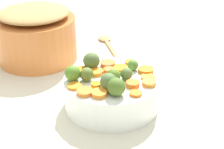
# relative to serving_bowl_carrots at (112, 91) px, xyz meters

# --- Properties ---
(tabletop) EXTENTS (2.40, 2.40, 0.02)m
(tabletop) POSITION_rel_serving_bowl_carrots_xyz_m (-0.01, 0.05, -0.05)
(tabletop) COLOR beige
(tabletop) RESTS_ON ground
(serving_bowl_carrots) EXTENTS (0.24, 0.24, 0.08)m
(serving_bowl_carrots) POSITION_rel_serving_bowl_carrots_xyz_m (0.00, 0.00, 0.00)
(serving_bowl_carrots) COLOR white
(serving_bowl_carrots) RESTS_ON tabletop
(metal_pot) EXTENTS (0.25, 0.25, 0.14)m
(metal_pot) POSITION_rel_serving_bowl_carrots_xyz_m (-0.34, 0.12, 0.03)
(metal_pot) COLOR #CF7538
(metal_pot) RESTS_ON tabletop
(stuffing_mound) EXTENTS (0.22, 0.22, 0.04)m
(stuffing_mound) POSITION_rel_serving_bowl_carrots_xyz_m (-0.34, 0.12, 0.12)
(stuffing_mound) COLOR tan
(stuffing_mound) RESTS_ON metal_pot
(carrot_slice_0) EXTENTS (0.03, 0.03, 0.01)m
(carrot_slice_0) POSITION_rel_serving_bowl_carrots_xyz_m (0.06, -0.01, 0.04)
(carrot_slice_0) COLOR orange
(carrot_slice_0) RESTS_ON serving_bowl_carrots
(carrot_slice_1) EXTENTS (0.05, 0.05, 0.01)m
(carrot_slice_1) POSITION_rel_serving_bowl_carrots_xyz_m (-0.02, -0.09, 0.04)
(carrot_slice_1) COLOR orange
(carrot_slice_1) RESTS_ON serving_bowl_carrots
(carrot_slice_2) EXTENTS (0.05, 0.05, 0.01)m
(carrot_slice_2) POSITION_rel_serving_bowl_carrots_xyz_m (0.08, 0.04, 0.04)
(carrot_slice_2) COLOR orange
(carrot_slice_2) RESTS_ON serving_bowl_carrots
(carrot_slice_3) EXTENTS (0.03, 0.03, 0.01)m
(carrot_slice_3) POSITION_rel_serving_bowl_carrots_xyz_m (-0.01, -0.05, 0.04)
(carrot_slice_3) COLOR orange
(carrot_slice_3) RESTS_ON serving_bowl_carrots
(carrot_slice_4) EXTENTS (0.05, 0.05, 0.01)m
(carrot_slice_4) POSITION_rel_serving_bowl_carrots_xyz_m (-0.05, -0.08, 0.04)
(carrot_slice_4) COLOR orange
(carrot_slice_4) RESTS_ON serving_bowl_carrots
(carrot_slice_5) EXTENTS (0.04, 0.04, 0.01)m
(carrot_slice_5) POSITION_rel_serving_bowl_carrots_xyz_m (-0.01, 0.05, 0.04)
(carrot_slice_5) COLOR orange
(carrot_slice_5) RESTS_ON serving_bowl_carrots
(carrot_slice_6) EXTENTS (0.04, 0.04, 0.01)m
(carrot_slice_6) POSITION_rel_serving_bowl_carrots_xyz_m (-0.02, 0.03, 0.04)
(carrot_slice_6) COLOR orange
(carrot_slice_6) RESTS_ON serving_bowl_carrots
(carrot_slice_7) EXTENTS (0.05, 0.05, 0.01)m
(carrot_slice_7) POSITION_rel_serving_bowl_carrots_xyz_m (-0.08, -0.01, 0.04)
(carrot_slice_7) COLOR orange
(carrot_slice_7) RESTS_ON serving_bowl_carrots
(carrot_slice_8) EXTENTS (0.04, 0.04, 0.01)m
(carrot_slice_8) POSITION_rel_serving_bowl_carrots_xyz_m (0.00, 0.10, 0.04)
(carrot_slice_8) COLOR orange
(carrot_slice_8) RESTS_ON serving_bowl_carrots
(carrot_slice_9) EXTENTS (0.04, 0.04, 0.01)m
(carrot_slice_9) POSITION_rel_serving_bowl_carrots_xyz_m (0.06, 0.07, 0.04)
(carrot_slice_9) COLOR orange
(carrot_slice_9) RESTS_ON serving_bowl_carrots
(carrot_slice_10) EXTENTS (0.05, 0.05, 0.01)m
(carrot_slice_10) POSITION_rel_serving_bowl_carrots_xyz_m (-0.04, 0.05, 0.04)
(carrot_slice_10) COLOR orange
(carrot_slice_10) RESTS_ON serving_bowl_carrots
(carrot_slice_11) EXTENTS (0.03, 0.03, 0.01)m
(carrot_slice_11) POSITION_rel_serving_bowl_carrots_xyz_m (0.08, -0.04, 0.04)
(carrot_slice_11) COLOR orange
(carrot_slice_11) RESTS_ON serving_bowl_carrots
(carrot_slice_12) EXTENTS (0.05, 0.05, 0.01)m
(carrot_slice_12) POSITION_rel_serving_bowl_carrots_xyz_m (0.09, 0.01, 0.04)
(carrot_slice_12) COLOR orange
(carrot_slice_12) RESTS_ON serving_bowl_carrots
(carrot_slice_13) EXTENTS (0.05, 0.05, 0.01)m
(carrot_slice_13) POSITION_rel_serving_bowl_carrots_xyz_m (0.01, -0.08, 0.04)
(carrot_slice_13) COLOR orange
(carrot_slice_13) RESTS_ON serving_bowl_carrots
(carrot_slice_14) EXTENTS (0.05, 0.05, 0.01)m
(carrot_slice_14) POSITION_rel_serving_bowl_carrots_xyz_m (-0.05, -0.00, 0.04)
(carrot_slice_14) COLOR orange
(carrot_slice_14) RESTS_ON serving_bowl_carrots
(brussels_sprout_0) EXTENTS (0.03, 0.03, 0.03)m
(brussels_sprout_0) POSITION_rel_serving_bowl_carrots_xyz_m (0.03, 0.01, 0.05)
(brussels_sprout_0) COLOR #597838
(brussels_sprout_0) RESTS_ON serving_bowl_carrots
(brussels_sprout_1) EXTENTS (0.03, 0.03, 0.03)m
(brussels_sprout_1) POSITION_rel_serving_bowl_carrots_xyz_m (-0.05, -0.04, 0.05)
(brussels_sprout_1) COLOR #5C732F
(brussels_sprout_1) RESTS_ON serving_bowl_carrots
(brussels_sprout_2) EXTENTS (0.04, 0.04, 0.04)m
(brussels_sprout_2) POSITION_rel_serving_bowl_carrots_xyz_m (-0.07, 0.02, 0.06)
(brussels_sprout_2) COLOR #526B37
(brussels_sprout_2) RESTS_ON serving_bowl_carrots
(brussels_sprout_3) EXTENTS (0.04, 0.04, 0.04)m
(brussels_sprout_3) POSITION_rel_serving_bowl_carrots_xyz_m (-0.08, -0.06, 0.06)
(brussels_sprout_3) COLOR #578829
(brussels_sprout_3) RESTS_ON serving_bowl_carrots
(brussels_sprout_4) EXTENTS (0.03, 0.03, 0.03)m
(brussels_sprout_4) POSITION_rel_serving_bowl_carrots_xyz_m (0.02, 0.06, 0.05)
(brussels_sprout_4) COLOR #568734
(brussels_sprout_4) RESTS_ON serving_bowl_carrots
(brussels_sprout_5) EXTENTS (0.04, 0.04, 0.04)m
(brussels_sprout_5) POSITION_rel_serving_bowl_carrots_xyz_m (0.02, -0.05, 0.06)
(brussels_sprout_5) COLOR #53703B
(brussels_sprout_5) RESTS_ON serving_bowl_carrots
(brussels_sprout_6) EXTENTS (0.03, 0.03, 0.03)m
(brussels_sprout_6) POSITION_rel_serving_bowl_carrots_xyz_m (0.01, -0.01, 0.06)
(brussels_sprout_6) COLOR #567D26
(brussels_sprout_6) RESTS_ON serving_bowl_carrots
(brussels_sprout_7) EXTENTS (0.04, 0.04, 0.04)m
(brussels_sprout_7) POSITION_rel_serving_bowl_carrots_xyz_m (0.05, -0.06, 0.06)
(brussels_sprout_7) COLOR #4C6E26
(brussels_sprout_7) RESTS_ON serving_bowl_carrots
(wooden_spoon) EXTENTS (0.25, 0.25, 0.01)m
(wooden_spoon) POSITION_rel_serving_bowl_carrots_xyz_m (-0.19, 0.31, -0.03)
(wooden_spoon) COLOR #A58555
(wooden_spoon) RESTS_ON tabletop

